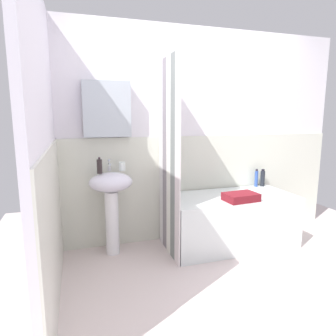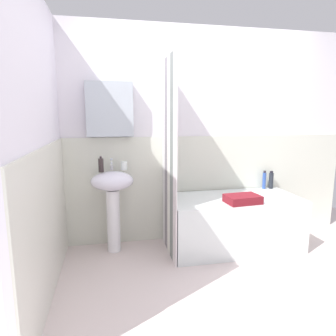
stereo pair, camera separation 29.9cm
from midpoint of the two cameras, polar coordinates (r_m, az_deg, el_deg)
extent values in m
cube|color=silver|center=(2.75, 12.75, -22.20)|extent=(4.80, 5.60, 0.04)
cube|color=white|center=(3.49, 3.01, 6.17)|extent=(3.60, 0.05, 2.40)
cube|color=silver|center=(3.55, 3.11, -3.56)|extent=(3.60, 0.02, 1.20)
cube|color=silver|center=(3.18, -14.36, 10.85)|extent=(0.48, 0.12, 0.56)
cube|color=white|center=(2.38, -26.12, 3.36)|extent=(0.05, 1.81, 2.40)
cube|color=silver|center=(2.50, -24.30, -10.34)|extent=(0.02, 1.81, 1.20)
cylinder|color=white|center=(3.22, -13.30, -10.23)|extent=(0.14, 0.14, 0.67)
ellipsoid|color=white|center=(3.10, -13.62, -2.69)|extent=(0.44, 0.34, 0.20)
cylinder|color=silver|center=(3.17, -13.84, -0.10)|extent=(0.03, 0.03, 0.05)
cylinder|color=silver|center=(3.12, -13.82, 0.74)|extent=(0.02, 0.10, 0.02)
sphere|color=silver|center=(3.16, -13.90, 1.42)|extent=(0.03, 0.03, 0.03)
cylinder|color=#2F2728|center=(3.05, -15.73, 0.26)|extent=(0.05, 0.05, 0.14)
sphere|color=#2E2028|center=(3.04, -15.80, 1.78)|extent=(0.02, 0.02, 0.02)
cylinder|color=white|center=(3.16, -11.48, 0.30)|extent=(0.07, 0.07, 0.09)
cube|color=white|center=(3.42, 9.26, -9.79)|extent=(1.40, 0.68, 0.56)
cube|color=white|center=(2.74, -1.24, 0.91)|extent=(0.01, 0.14, 2.00)
cube|color=gray|center=(2.87, -1.99, 1.32)|extent=(0.01, 0.14, 2.00)
cube|color=white|center=(3.00, -2.68, 1.70)|extent=(0.01, 0.14, 2.00)
cube|color=gray|center=(3.13, -3.32, 2.04)|extent=(0.01, 0.14, 2.00)
cube|color=white|center=(3.26, -3.90, 2.36)|extent=(0.01, 0.14, 2.00)
cylinder|color=#22252D|center=(3.85, 15.55, -1.98)|extent=(0.05, 0.05, 0.19)
cylinder|color=black|center=(3.83, 15.63, -0.42)|extent=(0.04, 0.04, 0.02)
cylinder|color=#2F4E9E|center=(3.80, 14.40, -2.03)|extent=(0.04, 0.04, 0.20)
cylinder|color=black|center=(3.78, 14.48, -0.39)|extent=(0.03, 0.03, 0.02)
cube|color=maroon|center=(3.14, 11.14, -5.50)|extent=(0.36, 0.26, 0.08)
camera|label=1|loc=(0.15, -92.86, -0.51)|focal=31.87mm
camera|label=2|loc=(0.15, 87.14, 0.51)|focal=31.87mm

